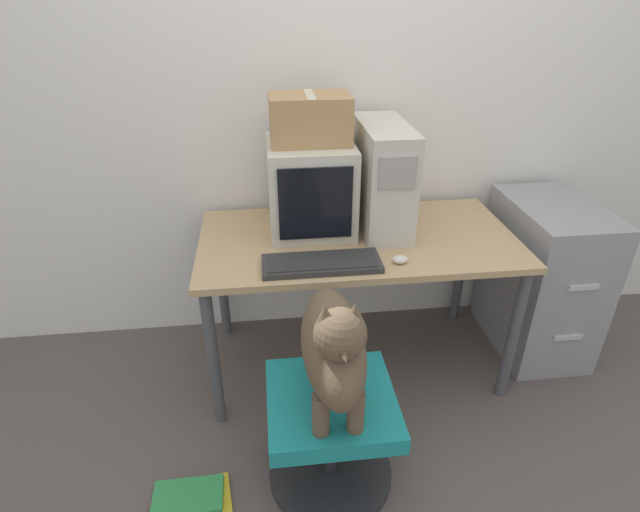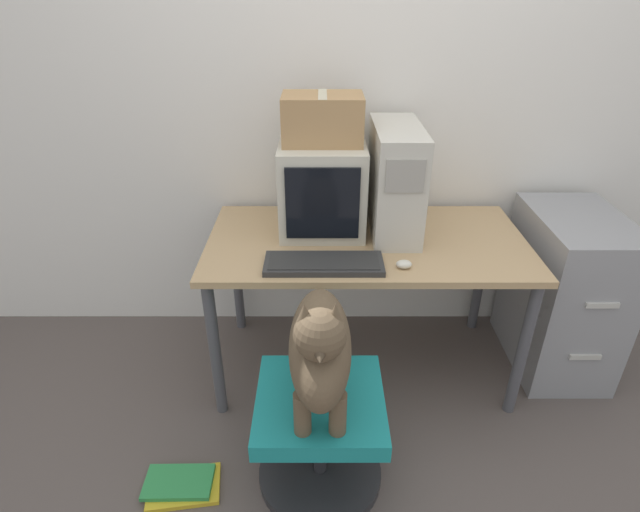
% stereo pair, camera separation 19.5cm
% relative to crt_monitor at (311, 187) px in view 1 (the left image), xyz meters
% --- Properties ---
extents(ground_plane, '(12.00, 12.00, 0.00)m').
position_rel_crt_monitor_xyz_m(ground_plane, '(0.20, -0.49, -0.92)').
color(ground_plane, '#564C47').
extents(wall_back, '(8.00, 0.05, 2.60)m').
position_rel_crt_monitor_xyz_m(wall_back, '(0.20, 0.31, 0.38)').
color(wall_back, silver).
rests_on(wall_back, ground_plane).
extents(desk, '(1.41, 0.73, 0.72)m').
position_rel_crt_monitor_xyz_m(desk, '(0.20, -0.12, -0.28)').
color(desk, tan).
rests_on(desk, ground_plane).
extents(crt_monitor, '(0.37, 0.40, 0.40)m').
position_rel_crt_monitor_xyz_m(crt_monitor, '(0.00, 0.00, 0.00)').
color(crt_monitor, beige).
rests_on(crt_monitor, desk).
extents(pc_tower, '(0.20, 0.49, 0.47)m').
position_rel_crt_monitor_xyz_m(pc_tower, '(0.32, -0.01, 0.04)').
color(pc_tower, beige).
rests_on(pc_tower, desk).
extents(keyboard, '(0.48, 0.18, 0.03)m').
position_rel_crt_monitor_xyz_m(keyboard, '(0.01, -0.37, -0.19)').
color(keyboard, '#2D2D2D').
rests_on(keyboard, desk).
extents(computer_mouse, '(0.06, 0.05, 0.03)m').
position_rel_crt_monitor_xyz_m(computer_mouse, '(0.33, -0.38, -0.18)').
color(computer_mouse, beige).
rests_on(computer_mouse, desk).
extents(office_chair, '(0.48, 0.48, 0.43)m').
position_rel_crt_monitor_xyz_m(office_chair, '(-0.01, -0.79, -0.68)').
color(office_chair, '#262628').
rests_on(office_chair, ground_plane).
extents(dog, '(0.21, 0.53, 0.50)m').
position_rel_crt_monitor_xyz_m(dog, '(-0.01, -0.82, -0.24)').
color(dog, brown).
rests_on(dog, office_chair).
extents(filing_cabinet, '(0.40, 0.62, 0.80)m').
position_rel_crt_monitor_xyz_m(filing_cabinet, '(1.17, -0.07, -0.52)').
color(filing_cabinet, gray).
rests_on(filing_cabinet, ground_plane).
extents(cardboard_box, '(0.34, 0.22, 0.20)m').
position_rel_crt_monitor_xyz_m(cardboard_box, '(0.00, 0.00, 0.30)').
color(cardboard_box, '#A87F51').
rests_on(cardboard_box, crt_monitor).
extents(book_stack_floor, '(0.30, 0.21, 0.04)m').
position_rel_crt_monitor_xyz_m(book_stack_floor, '(-0.55, -0.85, -0.90)').
color(book_stack_floor, gold).
rests_on(book_stack_floor, ground_plane).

